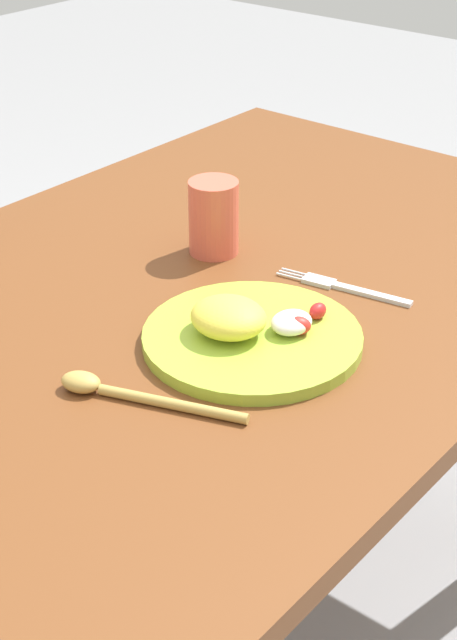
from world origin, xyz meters
TOP-DOWN VIEW (x-y plane):
  - ground_plane at (0.00, 0.00)m, footprint 8.00×8.00m
  - dining_table at (0.00, 0.00)m, footprint 1.34×0.87m
  - plate at (-0.08, -0.14)m, footprint 0.27×0.27m
  - fork at (0.11, -0.15)m, footprint 0.05×0.20m
  - spoon at (-0.27, -0.10)m, footprint 0.10×0.22m
  - drinking_cup at (0.09, 0.06)m, footprint 0.07×0.07m

SIDE VIEW (x-z plane):
  - ground_plane at x=0.00m, z-range 0.00..0.00m
  - dining_table at x=0.00m, z-range 0.25..0.94m
  - fork at x=0.11m, z-range 0.68..0.69m
  - spoon at x=-0.27m, z-range 0.68..0.70m
  - plate at x=-0.08m, z-range 0.67..0.73m
  - drinking_cup at x=0.09m, z-range 0.68..0.79m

